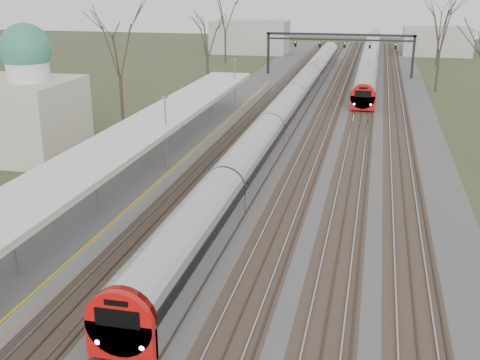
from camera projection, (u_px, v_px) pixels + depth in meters
The scene contains 8 objects.
track_bed at pixel (316, 122), 59.00m from camera, with size 24.00×160.00×0.22m.
platform at pixel (166, 161), 44.65m from camera, with size 3.50×69.00×1.00m, color #9E9B93.
canopy at pixel (141, 130), 39.38m from camera, with size 4.10×50.00×3.11m.
dome_building at pixel (13, 109), 46.75m from camera, with size 10.00×8.00×10.30m.
signal_gantry at pixel (340, 42), 85.18m from camera, with size 21.00×0.59×6.08m.
tree_west_far at pixel (118, 42), 53.64m from camera, with size 5.50×5.50×11.33m.
train_near at pixel (294, 99), 62.77m from camera, with size 2.62×90.21×3.05m.
train_far at pixel (370, 56), 97.03m from camera, with size 2.62×75.21×3.05m.
Camera 1 is at (5.80, -2.99, 13.35)m, focal length 45.00 mm.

